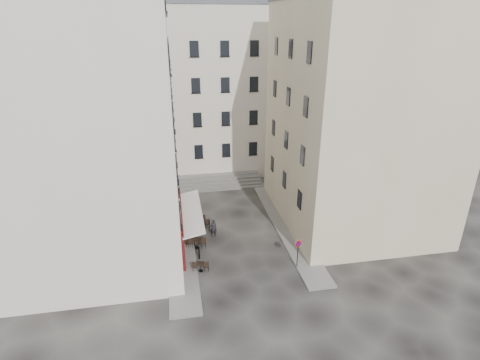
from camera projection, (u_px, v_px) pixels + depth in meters
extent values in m
plane|color=black|center=(240.00, 247.00, 29.33)|extent=(90.00, 90.00, 0.00)
cube|color=slate|center=(180.00, 227.00, 32.20)|extent=(2.00, 22.00, 0.12)
cube|color=slate|center=(284.00, 223.00, 32.77)|extent=(2.00, 18.00, 0.12)
cube|color=beige|center=(87.00, 119.00, 26.51)|extent=(12.00, 16.00, 20.00)
cube|color=#C3B491|center=(358.00, 119.00, 30.79)|extent=(12.00, 14.00, 18.00)
cube|color=beige|center=(202.00, 92.00, 42.99)|extent=(18.00, 10.00, 18.00)
cube|color=#595E66|center=(199.00, 3.00, 39.44)|extent=(18.20, 10.20, 0.60)
cube|color=#430910|center=(181.00, 227.00, 28.84)|extent=(0.25, 7.00, 3.50)
cube|color=black|center=(182.00, 231.00, 28.98)|extent=(0.06, 3.85, 2.00)
cube|color=white|center=(191.00, 212.00, 28.52)|extent=(1.58, 7.30, 0.41)
cube|color=#5E5C59|center=(220.00, 187.00, 40.11)|extent=(9.00, 1.80, 0.20)
cube|color=#5E5C59|center=(220.00, 183.00, 40.44)|extent=(9.00, 1.80, 0.20)
cube|color=#5E5C59|center=(219.00, 180.00, 40.77)|extent=(9.00, 1.80, 0.20)
cube|color=#5E5C59|center=(219.00, 177.00, 41.11)|extent=(9.00, 1.80, 0.20)
cylinder|color=black|center=(199.00, 254.00, 27.71)|extent=(0.10, 0.10, 0.90)
sphere|color=black|center=(199.00, 248.00, 27.53)|extent=(0.12, 0.12, 0.12)
cylinder|color=black|center=(196.00, 230.00, 30.89)|extent=(0.10, 0.10, 0.90)
sphere|color=black|center=(196.00, 225.00, 30.71)|extent=(0.12, 0.12, 0.12)
cylinder|color=black|center=(193.00, 211.00, 34.08)|extent=(0.10, 0.10, 0.90)
sphere|color=black|center=(193.00, 207.00, 33.90)|extent=(0.12, 0.12, 0.12)
cylinder|color=black|center=(298.00, 254.00, 26.44)|extent=(0.06, 0.06, 2.25)
cylinder|color=red|center=(298.00, 244.00, 26.09)|extent=(0.50, 0.18, 0.52)
cylinder|color=#0E0B69|center=(298.00, 244.00, 26.07)|extent=(0.37, 0.14, 0.38)
cube|color=red|center=(299.00, 244.00, 26.04)|extent=(0.30, 0.11, 0.31)
cylinder|color=black|center=(201.00, 271.00, 26.44)|extent=(0.33, 0.33, 0.02)
cylinder|color=black|center=(201.00, 267.00, 26.32)|extent=(0.05, 0.05, 0.64)
cylinder|color=black|center=(201.00, 264.00, 26.21)|extent=(0.54, 0.54, 0.04)
cube|color=black|center=(207.00, 266.00, 26.37)|extent=(0.34, 0.34, 0.82)
cube|color=black|center=(195.00, 266.00, 26.32)|extent=(0.34, 0.34, 0.82)
cylinder|color=black|center=(197.00, 248.00, 29.14)|extent=(0.40, 0.40, 0.02)
cylinder|color=black|center=(197.00, 244.00, 29.00)|extent=(0.06, 0.06, 0.77)
cylinder|color=black|center=(197.00, 240.00, 28.87)|extent=(0.66, 0.66, 0.04)
cube|color=black|center=(203.00, 243.00, 29.06)|extent=(0.42, 0.42, 0.99)
cube|color=black|center=(190.00, 243.00, 29.00)|extent=(0.42, 0.42, 0.99)
cylinder|color=black|center=(195.00, 247.00, 29.31)|extent=(0.38, 0.38, 0.02)
cylinder|color=black|center=(195.00, 243.00, 29.18)|extent=(0.05, 0.05, 0.74)
cylinder|color=black|center=(194.00, 239.00, 29.05)|extent=(0.64, 0.64, 0.04)
cube|color=black|center=(201.00, 242.00, 29.23)|extent=(0.40, 0.40, 0.95)
cube|color=black|center=(188.00, 242.00, 29.17)|extent=(0.40, 0.40, 0.95)
cylinder|color=black|center=(202.00, 228.00, 32.01)|extent=(0.36, 0.36, 0.02)
cylinder|color=black|center=(202.00, 224.00, 31.89)|extent=(0.05, 0.05, 0.71)
cylinder|color=black|center=(202.00, 221.00, 31.76)|extent=(0.60, 0.60, 0.04)
cube|color=black|center=(208.00, 224.00, 31.94)|extent=(0.38, 0.38, 0.91)
cube|color=black|center=(197.00, 224.00, 31.88)|extent=(0.38, 0.38, 0.91)
cylinder|color=black|center=(197.00, 224.00, 32.55)|extent=(0.40, 0.40, 0.02)
cylinder|color=black|center=(197.00, 221.00, 32.41)|extent=(0.06, 0.06, 0.78)
cylinder|color=black|center=(197.00, 217.00, 32.27)|extent=(0.67, 0.67, 0.04)
cube|color=black|center=(203.00, 220.00, 32.47)|extent=(0.42, 0.42, 1.01)
cube|color=black|center=(191.00, 220.00, 32.40)|extent=(0.42, 0.42, 1.01)
imported|color=black|center=(213.00, 228.00, 30.61)|extent=(0.61, 0.44, 1.55)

